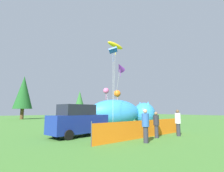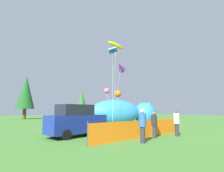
{
  "view_description": "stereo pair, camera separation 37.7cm",
  "coord_description": "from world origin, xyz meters",
  "px_view_note": "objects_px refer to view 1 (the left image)",
  "views": [
    {
      "loc": [
        -10.58,
        -11.14,
        1.85
      ],
      "look_at": [
        1.45,
        4.85,
        4.64
      ],
      "focal_mm": 28.0,
      "sensor_mm": 36.0,
      "label": 1
    },
    {
      "loc": [
        -10.27,
        -11.37,
        1.85
      ],
      "look_at": [
        1.45,
        4.85,
        4.64
      ],
      "focal_mm": 28.0,
      "sensor_mm": 36.0,
      "label": 2
    }
  ],
  "objects_px": {
    "folding_chair": "(159,124)",
    "spectator_in_black_shirt": "(146,124)",
    "parked_car": "(78,121)",
    "kite_pink_octopus": "(106,91)",
    "inflatable_cat": "(122,113)",
    "kite_orange_flower": "(117,94)",
    "kite_blue_box": "(113,52)",
    "spectator_in_white_shirt": "(178,122)",
    "kite_yellow_hero": "(115,46)",
    "kite_purple_delta": "(120,67)",
    "spectator_in_yellow_shirt": "(156,124)"
  },
  "relations": [
    {
      "from": "spectator_in_white_shirt",
      "to": "kite_yellow_hero",
      "type": "relative_size",
      "value": 0.17
    },
    {
      "from": "folding_chair",
      "to": "kite_purple_delta",
      "type": "xyz_separation_m",
      "value": [
        1.23,
        7.16,
        7.15
      ]
    },
    {
      "from": "parked_car",
      "to": "kite_yellow_hero",
      "type": "height_order",
      "value": "kite_yellow_hero"
    },
    {
      "from": "spectator_in_white_shirt",
      "to": "kite_purple_delta",
      "type": "bearing_deg",
      "value": 72.76
    },
    {
      "from": "folding_chair",
      "to": "kite_purple_delta",
      "type": "height_order",
      "value": "kite_purple_delta"
    },
    {
      "from": "kite_blue_box",
      "to": "kite_orange_flower",
      "type": "distance_m",
      "value": 7.24
    },
    {
      "from": "parked_car",
      "to": "kite_pink_octopus",
      "type": "bearing_deg",
      "value": 36.29
    },
    {
      "from": "inflatable_cat",
      "to": "spectator_in_yellow_shirt",
      "type": "bearing_deg",
      "value": -100.17
    },
    {
      "from": "folding_chair",
      "to": "parked_car",
      "type": "bearing_deg",
      "value": -8.01
    },
    {
      "from": "parked_car",
      "to": "spectator_in_black_shirt",
      "type": "bearing_deg",
      "value": -76.15
    },
    {
      "from": "spectator_in_white_shirt",
      "to": "inflatable_cat",
      "type": "bearing_deg",
      "value": 74.36
    },
    {
      "from": "inflatable_cat",
      "to": "kite_orange_flower",
      "type": "xyz_separation_m",
      "value": [
        0.99,
        2.16,
        2.71
      ]
    },
    {
      "from": "parked_car",
      "to": "inflatable_cat",
      "type": "height_order",
      "value": "inflatable_cat"
    },
    {
      "from": "parked_car",
      "to": "kite_yellow_hero",
      "type": "relative_size",
      "value": 0.42
    },
    {
      "from": "spectator_in_white_shirt",
      "to": "kite_orange_flower",
      "type": "xyz_separation_m",
      "value": [
        3.64,
        11.63,
        3.14
      ]
    },
    {
      "from": "spectator_in_white_shirt",
      "to": "kite_orange_flower",
      "type": "relative_size",
      "value": 0.41
    },
    {
      "from": "parked_car",
      "to": "folding_chair",
      "type": "relative_size",
      "value": 4.84
    },
    {
      "from": "spectator_in_white_shirt",
      "to": "kite_blue_box",
      "type": "xyz_separation_m",
      "value": [
        -0.43,
        7.24,
        7.22
      ]
    },
    {
      "from": "folding_chair",
      "to": "kite_blue_box",
      "type": "xyz_separation_m",
      "value": [
        -2.45,
        3.93,
        7.69
      ]
    },
    {
      "from": "spectator_in_white_shirt",
      "to": "kite_yellow_hero",
      "type": "height_order",
      "value": "kite_yellow_hero"
    },
    {
      "from": "parked_car",
      "to": "kite_purple_delta",
      "type": "bearing_deg",
      "value": 24.48
    },
    {
      "from": "parked_car",
      "to": "inflatable_cat",
      "type": "relative_size",
      "value": 0.51
    },
    {
      "from": "spectator_in_white_shirt",
      "to": "kite_pink_octopus",
      "type": "bearing_deg",
      "value": 77.03
    },
    {
      "from": "folding_chair",
      "to": "kite_blue_box",
      "type": "bearing_deg",
      "value": -59.84
    },
    {
      "from": "spectator_in_black_shirt",
      "to": "kite_blue_box",
      "type": "distance_m",
      "value": 11.05
    },
    {
      "from": "inflatable_cat",
      "to": "kite_purple_delta",
      "type": "height_order",
      "value": "kite_purple_delta"
    },
    {
      "from": "spectator_in_yellow_shirt",
      "to": "kite_pink_octopus",
      "type": "xyz_separation_m",
      "value": [
        5.09,
        13.26,
        3.77
      ]
    },
    {
      "from": "spectator_in_yellow_shirt",
      "to": "kite_blue_box",
      "type": "xyz_separation_m",
      "value": [
        1.51,
        6.84,
        7.3
      ]
    },
    {
      "from": "spectator_in_yellow_shirt",
      "to": "spectator_in_white_shirt",
      "type": "bearing_deg",
      "value": -11.85
    },
    {
      "from": "kite_purple_delta",
      "to": "kite_orange_flower",
      "type": "xyz_separation_m",
      "value": [
        0.39,
        1.15,
        -3.53
      ]
    },
    {
      "from": "folding_chair",
      "to": "inflatable_cat",
      "type": "xyz_separation_m",
      "value": [
        0.63,
        6.16,
        0.91
      ]
    },
    {
      "from": "folding_chair",
      "to": "kite_purple_delta",
      "type": "distance_m",
      "value": 10.19
    },
    {
      "from": "inflatable_cat",
      "to": "spectator_in_white_shirt",
      "type": "height_order",
      "value": "inflatable_cat"
    },
    {
      "from": "parked_car",
      "to": "inflatable_cat",
      "type": "bearing_deg",
      "value": 21.7
    },
    {
      "from": "inflatable_cat",
      "to": "kite_pink_octopus",
      "type": "bearing_deg",
      "value": 100.0
    },
    {
      "from": "inflatable_cat",
      "to": "kite_yellow_hero",
      "type": "xyz_separation_m",
      "value": [
        -0.45,
        0.72,
        8.98
      ]
    },
    {
      "from": "kite_yellow_hero",
      "to": "kite_blue_box",
      "type": "distance_m",
      "value": 4.53
    },
    {
      "from": "folding_chair",
      "to": "kite_purple_delta",
      "type": "relative_size",
      "value": 0.11
    },
    {
      "from": "spectator_in_black_shirt",
      "to": "kite_blue_box",
      "type": "bearing_deg",
      "value": 65.63
    },
    {
      "from": "parked_car",
      "to": "folding_chair",
      "type": "bearing_deg",
      "value": -16.21
    },
    {
      "from": "folding_chair",
      "to": "spectator_in_white_shirt",
      "type": "bearing_deg",
      "value": 56.82
    },
    {
      "from": "folding_chair",
      "to": "spectator_in_white_shirt",
      "type": "xyz_separation_m",
      "value": [
        -2.02,
        -3.32,
        0.48
      ]
    },
    {
      "from": "parked_car",
      "to": "kite_pink_octopus",
      "type": "distance_m",
      "value": 13.61
    },
    {
      "from": "kite_yellow_hero",
      "to": "folding_chair",
      "type": "bearing_deg",
      "value": -91.53
    },
    {
      "from": "kite_pink_octopus",
      "to": "kite_purple_delta",
      "type": "xyz_separation_m",
      "value": [
        0.1,
        -3.19,
        2.98
      ]
    },
    {
      "from": "folding_chair",
      "to": "spectator_in_black_shirt",
      "type": "height_order",
      "value": "spectator_in_black_shirt"
    },
    {
      "from": "kite_purple_delta",
      "to": "folding_chair",
      "type": "bearing_deg",
      "value": -99.75
    },
    {
      "from": "kite_yellow_hero",
      "to": "kite_pink_octopus",
      "type": "height_order",
      "value": "kite_yellow_hero"
    },
    {
      "from": "kite_orange_flower",
      "to": "spectator_in_black_shirt",
      "type": "bearing_deg",
      "value": -122.07
    },
    {
      "from": "folding_chair",
      "to": "kite_blue_box",
      "type": "height_order",
      "value": "kite_blue_box"
    }
  ]
}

